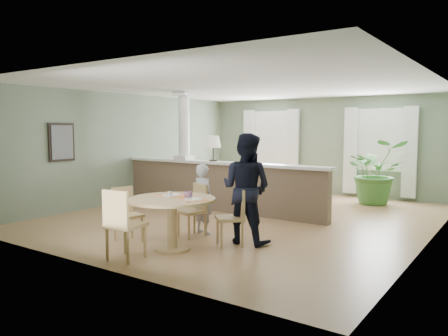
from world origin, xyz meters
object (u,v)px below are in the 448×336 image
Objects in this scene: houseplant at (376,172)px; man_person at (246,188)px; chair_far_boy at (195,207)px; child_person at (203,199)px; sofa at (255,183)px; chair_far_man at (234,214)px; chair_side at (126,211)px; chair_near at (122,222)px; dining_table at (172,209)px.

man_person is (-0.70, -4.87, 0.10)m from houseplant.
chair_far_boy is 1.04m from man_person.
sofa is at bearing -61.93° from child_person.
chair_far_boy is (1.07, -3.86, 0.06)m from sofa.
child_person is 0.69× the size of man_person.
chair_far_boy is at bearing 4.28° from man_person.
chair_far_man is 0.51× the size of man_person.
houseplant reaches higher than chair_far_man.
chair_side reaches higher than sofa.
sofa is 2.98m from houseplant.
man_person is (1.69, 1.02, 0.40)m from chair_side.
chair_far_boy is 0.89× the size of chair_near.
man_person reaches higher than sofa.
houseplant is at bearing -109.83° from chair_near.
chair_far_man is 0.47m from man_person.
chair_far_boy is at bearing -94.79° from chair_near.
houseplant reaches higher than dining_table.
houseplant reaches higher than chair_far_boy.
child_person is at bearing -8.55° from man_person.
chair_side is 1.35m from child_person.
houseplant is at bearing 125.82° from chair_far_man.
child_person is (-0.24, 1.08, -0.02)m from dining_table.
sofa is at bearing -84.87° from chair_near.
chair_near is (-0.84, -1.56, 0.06)m from chair_far_man.
man_person reaches higher than dining_table.
man_person is at bearing -65.73° from sofa.
dining_table is (-1.40, -5.87, -0.15)m from houseplant.
child_person is at bearing -95.37° from chair_near.
sofa is 2.43× the size of child_person.
chair_far_man is at bearing 72.31° from man_person.
child_person is (-0.87, 0.34, 0.12)m from chair_far_man.
man_person is at bearing -174.03° from child_person.
dining_table is at bearing 52.02° from man_person.
child_person is at bearing -20.78° from chair_side.
child_person is (0.75, 1.11, 0.13)m from chair_side.
chair_side is at bearing 67.40° from child_person.
sofa is 3.33× the size of chair_far_man.
houseplant is 1.56× the size of chair_near.
chair_side is (-0.78, 0.79, -0.07)m from chair_near.
chair_near is 1.14× the size of chair_side.
man_person is (2.03, -3.73, 0.45)m from sofa.
dining_table is at bearing -75.25° from chair_side.
man_person is at bearing 119.74° from chair_far_man.
chair_near is (1.12, -5.55, 0.12)m from sofa.
sofa is at bearing -157.38° from houseplant.
child_person reaches higher than chair_far_boy.
sofa is 4.92m from dining_table.
sofa is 5.66m from chair_near.
houseplant is 5.19m from chair_far_man.
chair_far_boy is 0.25m from child_person.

